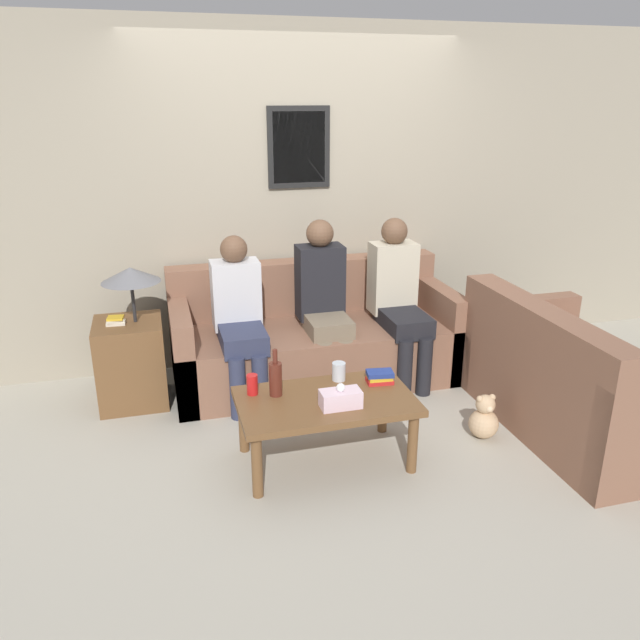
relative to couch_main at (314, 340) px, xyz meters
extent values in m
plane|color=#ADA899|center=(0.00, -0.52, -0.30)|extent=(16.00, 16.00, 0.00)
cube|color=#9E937F|center=(0.00, 0.47, 1.00)|extent=(9.00, 0.06, 2.60)
cube|color=black|center=(0.00, 0.43, 1.40)|extent=(0.48, 0.02, 0.60)
cube|color=silver|center=(0.00, 0.42, 1.40)|extent=(0.40, 0.01, 0.52)
cube|color=brown|center=(0.00, -0.05, -0.08)|extent=(2.13, 0.89, 0.44)
cube|color=brown|center=(0.00, 0.29, 0.35)|extent=(2.13, 0.20, 0.42)
cube|color=brown|center=(-1.00, -0.05, 0.03)|extent=(0.14, 0.89, 0.67)
cube|color=brown|center=(1.00, -0.05, 0.03)|extent=(0.14, 0.89, 0.67)
cube|color=brown|center=(1.46, -1.23, -0.08)|extent=(0.89, 1.57, 0.44)
cube|color=brown|center=(1.12, -1.23, 0.35)|extent=(0.20, 1.57, 0.42)
cube|color=brown|center=(1.46, -0.51, 0.03)|extent=(0.89, 0.14, 0.67)
cube|color=brown|center=(-0.24, -1.19, 0.10)|extent=(1.03, 0.60, 0.04)
cylinder|color=brown|center=(-0.69, -1.43, -0.11)|extent=(0.06, 0.06, 0.38)
cylinder|color=brown|center=(0.21, -1.43, -0.11)|extent=(0.06, 0.06, 0.38)
cylinder|color=brown|center=(-0.69, -0.94, -0.11)|extent=(0.06, 0.06, 0.38)
cylinder|color=brown|center=(0.21, -0.94, -0.11)|extent=(0.06, 0.06, 0.38)
cube|color=brown|center=(-1.35, -0.08, 0.00)|extent=(0.46, 0.46, 0.60)
cylinder|color=#262628|center=(-1.29, -0.08, 0.46)|extent=(0.02, 0.02, 0.31)
cone|color=slate|center=(-1.29, -0.08, 0.64)|extent=(0.39, 0.39, 0.10)
cube|color=beige|center=(-1.42, -0.11, 0.31)|extent=(0.13, 0.09, 0.02)
cube|color=beige|center=(-1.42, -0.11, 0.33)|extent=(0.12, 0.09, 0.02)
cube|color=gold|center=(-1.42, -0.11, 0.35)|extent=(0.12, 0.11, 0.02)
cylinder|color=#562319|center=(-0.51, -1.07, 0.22)|extent=(0.08, 0.08, 0.20)
cylinder|color=#562319|center=(-0.51, -1.07, 0.36)|extent=(0.03, 0.03, 0.09)
cylinder|color=silver|center=(-0.10, -0.97, 0.17)|extent=(0.08, 0.08, 0.11)
cube|color=red|center=(0.13, -1.07, 0.13)|extent=(0.17, 0.11, 0.02)
cube|color=gold|center=(0.13, -1.07, 0.15)|extent=(0.15, 0.11, 0.02)
cube|color=navy|center=(0.13, -1.07, 0.18)|extent=(0.17, 0.12, 0.03)
cylinder|color=red|center=(-0.64, -1.02, 0.18)|extent=(0.07, 0.07, 0.12)
cube|color=silver|center=(-0.19, -1.31, 0.17)|extent=(0.23, 0.12, 0.10)
sphere|color=white|center=(-0.19, -1.31, 0.24)|extent=(0.05, 0.05, 0.05)
cube|color=#2D334C|center=(-0.59, -0.29, 0.19)|extent=(0.31, 0.46, 0.14)
cylinder|color=#2D334C|center=(-0.67, -0.52, -0.08)|extent=(0.11, 0.11, 0.44)
cylinder|color=#2D334C|center=(-0.51, -0.52, -0.08)|extent=(0.11, 0.11, 0.44)
cube|color=silver|center=(-0.59, -0.05, 0.43)|extent=(0.34, 0.22, 0.49)
sphere|color=brown|center=(-0.59, -0.05, 0.76)|extent=(0.19, 0.19, 0.19)
cube|color=#756651|center=(0.04, -0.22, 0.19)|extent=(0.31, 0.40, 0.14)
cylinder|color=#756651|center=(-0.03, -0.42, -0.08)|extent=(0.11, 0.11, 0.44)
cylinder|color=#756651|center=(0.12, -0.42, -0.08)|extent=(0.11, 0.11, 0.44)
cube|color=black|center=(0.04, -0.01, 0.46)|extent=(0.34, 0.22, 0.55)
sphere|color=brown|center=(0.04, -0.01, 0.83)|extent=(0.20, 0.20, 0.20)
cube|color=black|center=(0.62, -0.27, 0.19)|extent=(0.31, 0.49, 0.14)
cylinder|color=black|center=(0.54, -0.52, -0.08)|extent=(0.11, 0.11, 0.44)
cylinder|color=black|center=(0.69, -0.52, -0.08)|extent=(0.11, 0.11, 0.44)
cube|color=beige|center=(0.62, -0.03, 0.46)|extent=(0.34, 0.22, 0.54)
sphere|color=brown|center=(0.62, -0.03, 0.82)|extent=(0.20, 0.20, 0.20)
sphere|color=tan|center=(0.81, -1.19, -0.21)|extent=(0.19, 0.19, 0.19)
sphere|color=tan|center=(0.81, -1.19, -0.07)|extent=(0.12, 0.12, 0.12)
sphere|color=tan|center=(0.77, -1.19, -0.02)|extent=(0.04, 0.04, 0.04)
sphere|color=tan|center=(0.85, -1.19, -0.02)|extent=(0.04, 0.04, 0.04)
sphere|color=beige|center=(0.81, -1.24, -0.07)|extent=(0.05, 0.05, 0.05)
camera|label=1|loc=(-1.13, -4.31, 1.78)|focal=35.00mm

